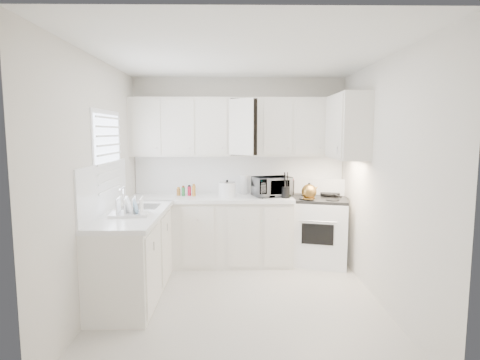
{
  "coord_description": "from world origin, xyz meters",
  "views": [
    {
      "loc": [
        -0.07,
        -4.12,
        1.83
      ],
      "look_at": [
        0.0,
        0.7,
        1.25
      ],
      "focal_mm": 29.74,
      "sensor_mm": 36.0,
      "label": 1
    }
  ],
  "objects_px": {
    "stove": "(319,222)",
    "microwave": "(272,184)",
    "tea_kettle": "(309,191)",
    "dish_rack": "(129,205)",
    "utensil_crock": "(286,185)",
    "rice_cooker": "(227,188)"
  },
  "relations": [
    {
      "from": "stove",
      "to": "microwave",
      "type": "height_order",
      "value": "microwave"
    },
    {
      "from": "stove",
      "to": "tea_kettle",
      "type": "distance_m",
      "value": 0.52
    },
    {
      "from": "microwave",
      "to": "stove",
      "type": "bearing_deg",
      "value": -21.52
    },
    {
      "from": "microwave",
      "to": "dish_rack",
      "type": "distance_m",
      "value": 2.07
    },
    {
      "from": "stove",
      "to": "tea_kettle",
      "type": "bearing_deg",
      "value": -123.06
    },
    {
      "from": "microwave",
      "to": "utensil_crock",
      "type": "bearing_deg",
      "value": -58.68
    },
    {
      "from": "tea_kettle",
      "to": "rice_cooker",
      "type": "xyz_separation_m",
      "value": [
        -1.1,
        0.15,
        0.01
      ]
    },
    {
      "from": "microwave",
      "to": "utensil_crock",
      "type": "relative_size",
      "value": 1.36
    },
    {
      "from": "rice_cooker",
      "to": "utensil_crock",
      "type": "xyz_separation_m",
      "value": [
        0.79,
        -0.11,
        0.06
      ]
    },
    {
      "from": "stove",
      "to": "dish_rack",
      "type": "distance_m",
      "value": 2.65
    },
    {
      "from": "microwave",
      "to": "dish_rack",
      "type": "height_order",
      "value": "microwave"
    },
    {
      "from": "tea_kettle",
      "to": "rice_cooker",
      "type": "relative_size",
      "value": 1.09
    },
    {
      "from": "tea_kettle",
      "to": "utensil_crock",
      "type": "relative_size",
      "value": 0.7
    },
    {
      "from": "microwave",
      "to": "rice_cooker",
      "type": "distance_m",
      "value": 0.62
    },
    {
      "from": "tea_kettle",
      "to": "dish_rack",
      "type": "distance_m",
      "value": 2.38
    },
    {
      "from": "stove",
      "to": "tea_kettle",
      "type": "relative_size",
      "value": 4.73
    },
    {
      "from": "stove",
      "to": "microwave",
      "type": "xyz_separation_m",
      "value": [
        -0.66,
        0.02,
        0.52
      ]
    },
    {
      "from": "tea_kettle",
      "to": "microwave",
      "type": "xyz_separation_m",
      "value": [
        -0.48,
        0.18,
        0.06
      ]
    },
    {
      "from": "stove",
      "to": "utensil_crock",
      "type": "xyz_separation_m",
      "value": [
        -0.49,
        -0.12,
        0.54
      ]
    },
    {
      "from": "dish_rack",
      "to": "microwave",
      "type": "bearing_deg",
      "value": 30.54
    },
    {
      "from": "utensil_crock",
      "to": "rice_cooker",
      "type": "bearing_deg",
      "value": 171.84
    },
    {
      "from": "rice_cooker",
      "to": "microwave",
      "type": "bearing_deg",
      "value": -9.02
    }
  ]
}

